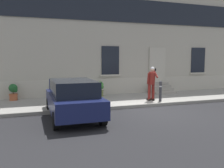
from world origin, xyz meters
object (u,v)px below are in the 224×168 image
(bollard_near_person, at_px, (160,90))
(bollard_far_left, at_px, (77,95))
(hatchback_car_navy, at_px, (73,98))
(planter_terracotta, at_px, (13,92))
(person_on_phone, at_px, (152,81))
(planter_cream, at_px, (59,90))
(planter_olive, at_px, (100,88))

(bollard_near_person, relative_size, bollard_far_left, 1.00)
(bollard_near_person, height_order, bollard_far_left, same)
(hatchback_car_navy, distance_m, planter_terracotta, 4.80)
(person_on_phone, bearing_deg, bollard_near_person, -55.74)
(person_on_phone, bearing_deg, planter_cream, 140.42)
(hatchback_car_navy, bearing_deg, bollard_near_person, 16.45)
(bollard_near_person, distance_m, planter_cream, 5.48)
(planter_olive, bearing_deg, planter_cream, 176.19)
(person_on_phone, bearing_deg, planter_terracotta, 149.48)
(hatchback_car_navy, bearing_deg, person_on_phone, 21.44)
(hatchback_car_navy, height_order, person_on_phone, person_on_phone)
(bollard_far_left, height_order, planter_terracotta, bollard_far_left)
(hatchback_car_navy, relative_size, person_on_phone, 2.33)
(bollard_far_left, distance_m, person_on_phone, 3.96)
(planter_terracotta, distance_m, planter_cream, 2.32)
(planter_terracotta, xyz_separation_m, planter_cream, (2.32, -0.01, 0.00))
(planter_cream, xyz_separation_m, planter_olive, (2.32, -0.15, 0.00))
(hatchback_car_navy, distance_m, planter_olive, 4.63)
(planter_cream, bearing_deg, bollard_far_left, -80.46)
(bollard_near_person, xyz_separation_m, planter_cream, (-4.72, 2.79, -0.11))
(person_on_phone, height_order, planter_cream, person_on_phone)
(bollard_far_left, relative_size, planter_cream, 1.22)
(bollard_near_person, bearing_deg, bollard_far_left, 180.00)
(bollard_near_person, bearing_deg, planter_terracotta, 158.27)
(bollard_near_person, bearing_deg, planter_olive, 132.27)
(bollard_far_left, relative_size, planter_olive, 1.22)
(bollard_near_person, height_order, planter_cream, bollard_near_person)
(hatchback_car_navy, height_order, bollard_near_person, hatchback_car_navy)
(person_on_phone, relative_size, planter_terracotta, 2.03)
(person_on_phone, xyz_separation_m, planter_terracotta, (-6.71, 2.47, -0.55))
(planter_olive, bearing_deg, bollard_far_left, -124.96)
(planter_olive, bearing_deg, person_on_phone, -48.06)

